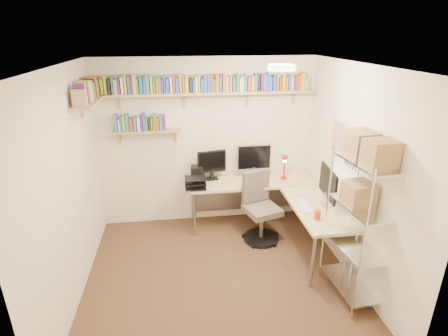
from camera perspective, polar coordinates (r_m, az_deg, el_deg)
The scene contains 6 objects.
ground at distance 4.50m, azimuth -0.77°, elevation -17.24°, with size 3.20×3.20×0.00m, color #482E1F.
room_shell at distance 3.74m, azimuth -0.82°, elevation 1.66°, with size 3.24×3.04×2.52m.
wall_shelves at distance 4.85m, azimuth -8.13°, elevation 11.90°, with size 3.12×1.09×0.80m.
corner_desk at distance 5.06m, azimuth 5.67°, elevation -3.18°, with size 1.94×1.89×1.26m.
office_chair at distance 5.03m, azimuth 5.89°, elevation -7.16°, with size 0.55×0.56×1.00m.
wire_rack at distance 3.81m, azimuth 21.77°, elevation -2.01°, with size 0.42×0.76×1.89m.
Camera 1 is at (-0.42, -3.50, 2.81)m, focal length 28.00 mm.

